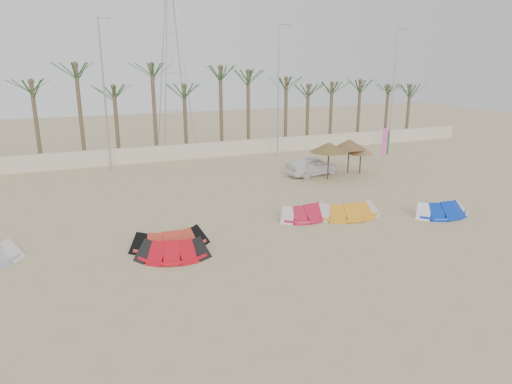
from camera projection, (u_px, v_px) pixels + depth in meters
name	position (u px, v px, depth m)	size (l,w,h in m)	color
ground	(312.00, 257.00, 19.17)	(120.00, 120.00, 0.00)	#CBB08A
boundary_wall	(182.00, 152.00, 38.47)	(60.00, 0.30, 1.30)	beige
palm_line	(182.00, 81.00, 38.46)	(52.00, 4.00, 7.70)	brown
lamp_b	(105.00, 93.00, 33.05)	(1.25, 0.14, 11.00)	#A5A8AD
lamp_c	(279.00, 89.00, 38.33)	(1.25, 0.14, 11.00)	#A5A8AD
lamp_d	(394.00, 86.00, 42.85)	(1.25, 0.14, 11.00)	#A5A8AD
pylon	(177.00, 147.00, 44.33)	(3.00, 3.00, 14.00)	#A5A8AD
kite_red_left	(169.00, 237.00, 20.33)	(3.38, 1.59, 0.90)	red
kite_red_mid	(171.00, 247.00, 19.19)	(3.29, 2.19, 0.90)	red
kite_red_right	(304.00, 210.00, 24.03)	(3.15, 1.76, 0.90)	red
kite_orange	(345.00, 208.00, 24.33)	(3.76, 1.95, 0.90)	orange
kite_blue	(439.00, 207.00, 24.48)	(3.22, 1.67, 0.90)	#0831B3
parasol_left	(329.00, 147.00, 31.49)	(2.62, 2.62, 2.62)	#4C331E
parasol_mid	(361.00, 149.00, 33.44)	(1.77, 1.77, 2.12)	#4C331E
parasol_right	(349.00, 144.00, 33.35)	(2.41, 2.41, 2.52)	#4C331E
flag_pink	(384.00, 143.00, 34.74)	(0.45, 0.10, 3.33)	#A5A8AD
flag_green	(386.00, 144.00, 36.08)	(0.45, 0.04, 2.88)	#A5A8AD
car	(312.00, 166.00, 33.05)	(1.63, 4.05, 1.38)	white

